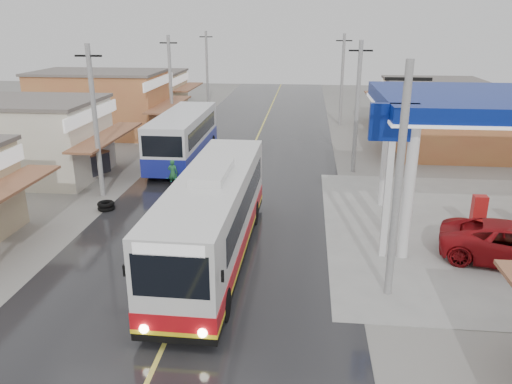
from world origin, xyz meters
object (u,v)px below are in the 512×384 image
Objects in this scene: cyclist at (174,181)px; tyre_stack at (106,206)px; tricycle_near at (91,164)px; coach_bus at (214,216)px; second_bus at (183,137)px.

tyre_stack is at bearing -127.59° from cyclist.
cyclist is 0.77× the size of tricycle_near.
tricycle_near is (-9.36, 9.88, -0.92)m from coach_bus.
second_bus is 5.29× the size of cyclist.
coach_bus reaches higher than tyre_stack.
tricycle_near is (-4.75, -3.94, -0.87)m from second_bus.
second_bus is at bearing 101.33° from cyclist.
tyre_stack is at bearing -101.71° from second_bus.
tyre_stack is at bearing 144.21° from coach_bus.
tyre_stack is (-6.45, 4.80, -1.62)m from coach_bus.
coach_bus is 5.00× the size of tricycle_near.
coach_bus is at bearing -61.74° from cyclist.
coach_bus is 8.87m from cyclist.
tricycle_near is 5.90m from tyre_stack.
second_bus is 6.23m from tricycle_near.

